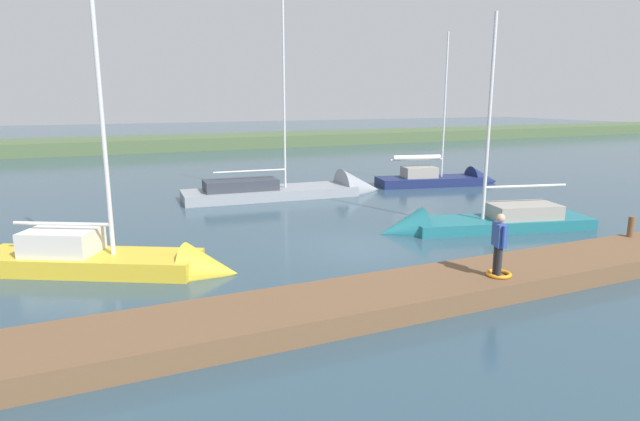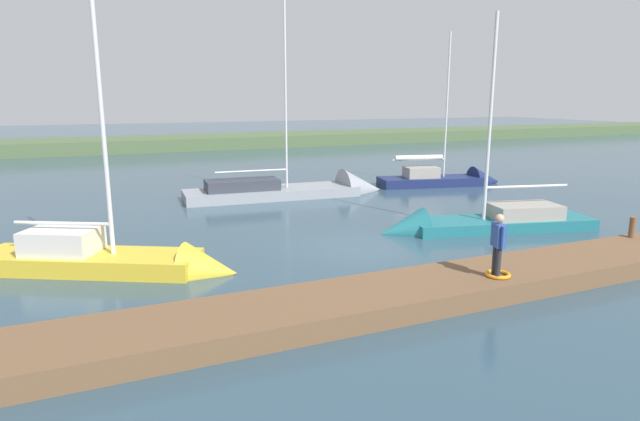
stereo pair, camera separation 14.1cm
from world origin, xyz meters
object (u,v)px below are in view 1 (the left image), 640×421
sailboat_far_left (304,193)px  person_on_dock (499,241)px  sailboat_inner_slip (118,266)px  mooring_post_near (631,227)px  sailboat_mid_channel (448,181)px  sailboat_behind_pier (473,227)px  life_ring_buoy (499,274)px

sailboat_far_left → person_on_dock: 15.62m
sailboat_inner_slip → person_on_dock: (-8.87, 6.16, 1.32)m
person_on_dock → mooring_post_near: bearing=-150.1°
mooring_post_near → sailboat_mid_channel: size_ratio=0.07×
mooring_post_near → sailboat_behind_pier: 5.37m
life_ring_buoy → sailboat_far_left: 15.50m
sailboat_inner_slip → sailboat_mid_channel: bearing=54.1°
sailboat_behind_pier → person_on_dock: size_ratio=5.39×
sailboat_mid_channel → person_on_dock: bearing=-111.6°
sailboat_inner_slip → person_on_dock: sailboat_inner_slip is taller
sailboat_behind_pier → sailboat_mid_channel: 11.16m
sailboat_far_left → sailboat_inner_slip: bearing=-132.5°
mooring_post_near → sailboat_inner_slip: (15.85, -4.82, -0.69)m
mooring_post_near → life_ring_buoy: 6.97m
sailboat_far_left → sailboat_mid_channel: bearing=2.4°
life_ring_buoy → person_on_dock: 0.94m
sailboat_far_left → sailboat_inner_slip: sailboat_far_left is taller
sailboat_inner_slip → mooring_post_near: bearing=11.7°
life_ring_buoy → sailboat_mid_channel: 18.24m
life_ring_buoy → sailboat_inner_slip: sailboat_inner_slip is taller
mooring_post_near → life_ring_buoy: size_ratio=1.05×
life_ring_buoy → sailboat_far_left: bearing=-93.2°
mooring_post_near → person_on_dock: person_on_dock is taller
sailboat_inner_slip → sailboat_mid_channel: 21.14m
sailboat_far_left → person_on_dock: sailboat_far_left is taller
sailboat_mid_channel → person_on_dock: 18.42m
mooring_post_near → sailboat_far_left: sailboat_far_left is taller
life_ring_buoy → sailboat_inner_slip: bearing=-34.1°
mooring_post_near → sailboat_mid_channel: sailboat_mid_channel is taller
sailboat_inner_slip → sailboat_far_left: bearing=72.1°
life_ring_buoy → person_on_dock: (0.14, 0.07, 0.93)m
life_ring_buoy → sailboat_mid_channel: sailboat_mid_channel is taller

